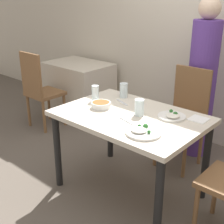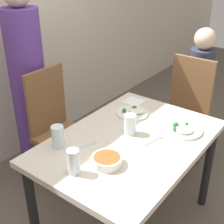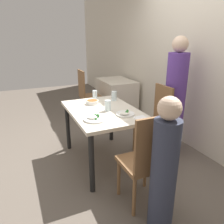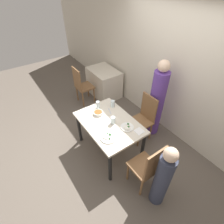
{
  "view_description": "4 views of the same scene",
  "coord_description": "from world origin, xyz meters",
  "px_view_note": "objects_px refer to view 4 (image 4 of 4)",
  "views": [
    {
      "loc": [
        1.46,
        -1.87,
        1.71
      ],
      "look_at": [
        -0.12,
        -0.1,
        0.76
      ],
      "focal_mm": 50.0,
      "sensor_mm": 36.0,
      "label": 1
    },
    {
      "loc": [
        -1.39,
        -0.91,
        1.81
      ],
      "look_at": [
        -0.05,
        0.1,
        0.93
      ],
      "focal_mm": 50.0,
      "sensor_mm": 36.0,
      "label": 2
    },
    {
      "loc": [
        2.47,
        -0.98,
        1.64
      ],
      "look_at": [
        0.14,
        0.06,
        0.75
      ],
      "focal_mm": 35.0,
      "sensor_mm": 36.0,
      "label": 3
    },
    {
      "loc": [
        1.85,
        -1.23,
        2.83
      ],
      "look_at": [
        0.04,
        0.03,
        0.98
      ],
      "focal_mm": 28.0,
      "sensor_mm": 36.0,
      "label": 4
    }
  ],
  "objects_px": {
    "chair_adult_spot": "(144,117)",
    "plate_rice_adult": "(108,137)",
    "chair_child_spot": "(148,166)",
    "bowl_curry": "(98,113)",
    "glass_water_tall": "(113,120)",
    "person_adult": "(157,102)",
    "person_child": "(162,179)"
  },
  "relations": [
    {
      "from": "chair_adult_spot",
      "to": "plate_rice_adult",
      "type": "bearing_deg",
      "value": -78.6
    },
    {
      "from": "chair_child_spot",
      "to": "plate_rice_adult",
      "type": "bearing_deg",
      "value": -67.34
    },
    {
      "from": "chair_child_spot",
      "to": "person_adult",
      "type": "bearing_deg",
      "value": -139.98
    },
    {
      "from": "plate_rice_adult",
      "to": "glass_water_tall",
      "type": "height_order",
      "value": "glass_water_tall"
    },
    {
      "from": "person_child",
      "to": "glass_water_tall",
      "type": "xyz_separation_m",
      "value": [
        -1.16,
        -0.01,
        0.23
      ]
    },
    {
      "from": "chair_child_spot",
      "to": "bowl_curry",
      "type": "height_order",
      "value": "chair_child_spot"
    },
    {
      "from": "chair_child_spot",
      "to": "glass_water_tall",
      "type": "relative_size",
      "value": 7.41
    },
    {
      "from": "plate_rice_adult",
      "to": "person_adult",
      "type": "bearing_deg",
      "value": 98.73
    },
    {
      "from": "glass_water_tall",
      "to": "chair_adult_spot",
      "type": "bearing_deg",
      "value": 87.45
    },
    {
      "from": "chair_adult_spot",
      "to": "plate_rice_adult",
      "type": "height_order",
      "value": "chair_adult_spot"
    },
    {
      "from": "bowl_curry",
      "to": "chair_child_spot",
      "type": "bearing_deg",
      "value": 4.49
    },
    {
      "from": "chair_child_spot",
      "to": "plate_rice_adult",
      "type": "distance_m",
      "value": 0.75
    },
    {
      "from": "person_child",
      "to": "bowl_curry",
      "type": "xyz_separation_m",
      "value": [
        -1.51,
        -0.1,
        0.19
      ]
    },
    {
      "from": "person_adult",
      "to": "person_child",
      "type": "bearing_deg",
      "value": -42.0
    },
    {
      "from": "bowl_curry",
      "to": "chair_adult_spot",
      "type": "bearing_deg",
      "value": 64.6
    },
    {
      "from": "person_adult",
      "to": "person_child",
      "type": "distance_m",
      "value": 1.53
    },
    {
      "from": "chair_adult_spot",
      "to": "glass_water_tall",
      "type": "distance_m",
      "value": 0.77
    },
    {
      "from": "glass_water_tall",
      "to": "person_child",
      "type": "bearing_deg",
      "value": 0.63
    },
    {
      "from": "chair_child_spot",
      "to": "person_adult",
      "type": "height_order",
      "value": "person_adult"
    },
    {
      "from": "chair_child_spot",
      "to": "glass_water_tall",
      "type": "xyz_separation_m",
      "value": [
        -0.89,
        -0.01,
        0.28
      ]
    },
    {
      "from": "person_adult",
      "to": "chair_adult_spot",
      "type": "bearing_deg",
      "value": -90.0
    },
    {
      "from": "plate_rice_adult",
      "to": "glass_water_tall",
      "type": "distance_m",
      "value": 0.35
    },
    {
      "from": "glass_water_tall",
      "to": "person_adult",
      "type": "bearing_deg",
      "value": 88.21
    },
    {
      "from": "person_adult",
      "to": "person_child",
      "type": "height_order",
      "value": "person_adult"
    },
    {
      "from": "plate_rice_adult",
      "to": "person_child",
      "type": "bearing_deg",
      "value": 16.39
    },
    {
      "from": "chair_child_spot",
      "to": "glass_water_tall",
      "type": "distance_m",
      "value": 0.93
    },
    {
      "from": "bowl_curry",
      "to": "plate_rice_adult",
      "type": "height_order",
      "value": "plate_rice_adult"
    },
    {
      "from": "bowl_curry",
      "to": "glass_water_tall",
      "type": "distance_m",
      "value": 0.36
    },
    {
      "from": "chair_adult_spot",
      "to": "chair_child_spot",
      "type": "height_order",
      "value": "same"
    },
    {
      "from": "plate_rice_adult",
      "to": "bowl_curry",
      "type": "bearing_deg",
      "value": 163.08
    },
    {
      "from": "person_child",
      "to": "bowl_curry",
      "type": "relative_size",
      "value": 7.11
    },
    {
      "from": "person_adult",
      "to": "plate_rice_adult",
      "type": "xyz_separation_m",
      "value": [
        0.2,
        -1.29,
        -0.02
      ]
    }
  ]
}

